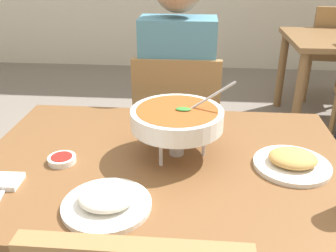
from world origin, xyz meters
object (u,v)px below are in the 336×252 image
curry_bowl (177,119)px  chair_bg_right (331,49)px  rice_plate (106,201)px  dining_table_main (164,187)px  chair_diner_main (177,127)px  sauce_dish (62,159)px  diner_main (178,82)px  appetizer_plate (292,162)px

curry_bowl → chair_bg_right: (1.30, 2.49, -0.35)m
rice_plate → chair_bg_right: chair_bg_right is taller
dining_table_main → curry_bowl: curry_bowl is taller
chair_diner_main → sauce_dish: size_ratio=10.00×
dining_table_main → diner_main: (0.00, 0.74, 0.13)m
diner_main → chair_bg_right: size_ratio=1.46×
rice_plate → chair_bg_right: 3.16m
chair_diner_main → curry_bowl: bearing=-86.7°
chair_bg_right → sauce_dish: bearing=-122.9°
diner_main → rice_plate: bearing=-97.3°
dining_table_main → curry_bowl: size_ratio=3.65×
dining_table_main → chair_bg_right: 2.86m
chair_diner_main → curry_bowl: 0.76m
chair_diner_main → sauce_dish: 0.86m
dining_table_main → appetizer_plate: bearing=-2.0°
diner_main → rice_plate: (-0.13, -1.01, 0.00)m
chair_diner_main → appetizer_plate: (0.41, -0.72, 0.24)m
dining_table_main → chair_diner_main: chair_diner_main is taller
chair_bg_right → chair_diner_main: bearing=-126.3°
rice_plate → diner_main: bearing=82.7°
chair_diner_main → diner_main: bearing=90.0°
rice_plate → curry_bowl: bearing=61.2°
chair_diner_main → chair_bg_right: (1.34, 1.82, 0.00)m
diner_main → sauce_dish: (-0.33, -0.79, -0.01)m
curry_bowl → chair_bg_right: size_ratio=0.37×
diner_main → appetizer_plate: size_ratio=5.46×
dining_table_main → sauce_dish: bearing=-171.9°
curry_bowl → sauce_dish: curry_bowl is taller
chair_diner_main → curry_bowl: size_ratio=2.71×
curry_bowl → sauce_dish: bearing=-166.6°
sauce_dish → dining_table_main: bearing=8.1°
chair_bg_right → rice_plate: bearing=-117.7°
diner_main → sauce_dish: bearing=-112.5°
chair_diner_main → appetizer_plate: size_ratio=3.75×
sauce_dish → chair_bg_right: bearing=57.1°
diner_main → appetizer_plate: 0.86m
dining_table_main → chair_bg_right: (1.34, 2.53, -0.11)m
chair_diner_main → curry_bowl: curry_bowl is taller
chair_diner_main → rice_plate: bearing=-97.5°
sauce_dish → chair_bg_right: 3.08m
appetizer_plate → chair_bg_right: chair_bg_right is taller
dining_table_main → chair_diner_main: bearing=90.0°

